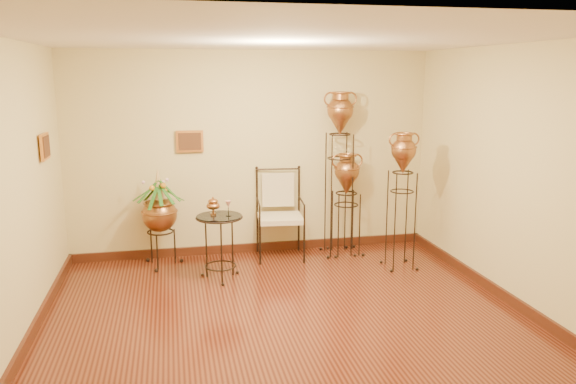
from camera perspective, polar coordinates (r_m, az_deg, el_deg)
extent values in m
plane|color=maroon|center=(5.80, 0.23, -13.46)|extent=(5.00, 5.00, 0.00)
cube|color=#471E10|center=(8.05, -3.48, -5.63)|extent=(5.00, 0.04, 0.12)
cube|color=#471E10|center=(5.83, -25.13, -13.85)|extent=(0.04, 5.00, 0.12)
cube|color=#471E10|center=(6.70, 21.80, -10.19)|extent=(0.04, 5.00, 0.12)
cube|color=#DC8A40|center=(7.64, -9.95, 5.08)|extent=(0.36, 0.03, 0.29)
cube|color=#DC8A40|center=(6.76, -23.47, 4.27)|extent=(0.03, 0.36, 0.29)
cube|color=beige|center=(7.65, -0.81, -2.68)|extent=(0.64, 0.60, 0.07)
cube|color=beige|center=(7.57, -0.82, -0.15)|extent=(0.45, 0.08, 0.48)
cylinder|color=black|center=(6.85, -7.00, -2.47)|extent=(0.55, 0.55, 0.02)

